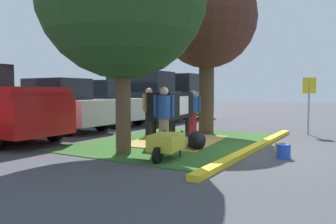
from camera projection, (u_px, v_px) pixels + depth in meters
ground_plane at (231, 150)px, 8.74m from camera, size 80.00×80.00×0.00m
grass_island at (176, 141)px, 10.19m from camera, size 6.42×4.64×0.02m
curb_yellow at (256, 147)px, 8.92m from camera, size 7.62×0.24×0.12m
hay_bedding at (176, 141)px, 10.21m from camera, size 3.44×2.73×0.04m
shade_tree_right at (207, 20)px, 12.00m from camera, size 3.57×3.57×5.95m
cow_holstein at (173, 106)px, 10.39m from camera, size 3.10×1.13×1.55m
calf_lying at (197, 140)px, 8.95m from camera, size 1.29×0.95×0.48m
person_handler at (164, 117)px, 8.49m from camera, size 0.34×0.46×1.66m
person_visitor_near at (149, 110)px, 11.55m from camera, size 0.51×0.34×1.65m
person_visitor_far at (193, 111)px, 11.58m from camera, size 0.34×0.49×1.58m
wheelbarrow at (166, 143)px, 7.49m from camera, size 1.62×0.75×0.63m
parking_sign at (309, 94)px, 11.80m from camera, size 0.14×0.44×2.02m
bucket_blue at (283, 151)px, 7.67m from camera, size 0.34×0.34×0.33m
bucket_yellow at (281, 147)px, 8.40m from camera, size 0.31×0.31×0.25m
sedan_blue at (57, 106)px, 12.84m from camera, size 2.03×4.41×2.02m
hatchback_white at (101, 103)px, 15.16m from camera, size 2.03×4.41×2.02m
suv_dark_grey at (140, 96)px, 17.31m from camera, size 2.13×4.61×2.52m
suv_black at (171, 96)px, 19.56m from camera, size 2.13×4.61×2.52m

